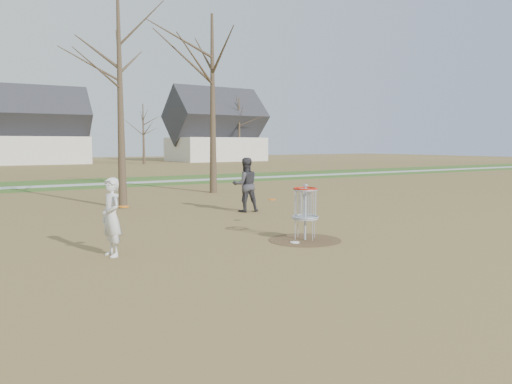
{
  "coord_description": "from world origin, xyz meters",
  "views": [
    {
      "loc": [
        -7.39,
        -9.73,
        2.38
      ],
      "look_at": [
        -0.5,
        1.5,
        1.1
      ],
      "focal_mm": 35.0,
      "sensor_mm": 36.0,
      "label": 1
    }
  ],
  "objects_px": {
    "player_standing": "(111,217)",
    "player_throwing": "(246,185)",
    "disc_golf_basket": "(305,204)",
    "disc_grounded": "(295,242)"
  },
  "relations": [
    {
      "from": "player_standing",
      "to": "player_throwing",
      "type": "relative_size",
      "value": 0.88
    },
    {
      "from": "player_throwing",
      "to": "disc_golf_basket",
      "type": "distance_m",
      "value": 5.43
    },
    {
      "from": "player_standing",
      "to": "disc_grounded",
      "type": "relative_size",
      "value": 7.6
    },
    {
      "from": "player_throwing",
      "to": "disc_golf_basket",
      "type": "height_order",
      "value": "player_throwing"
    },
    {
      "from": "disc_grounded",
      "to": "disc_golf_basket",
      "type": "bearing_deg",
      "value": 21.44
    },
    {
      "from": "player_throwing",
      "to": "disc_grounded",
      "type": "height_order",
      "value": "player_throwing"
    },
    {
      "from": "disc_grounded",
      "to": "player_throwing",
      "type": "bearing_deg",
      "value": 71.61
    },
    {
      "from": "player_throwing",
      "to": "disc_grounded",
      "type": "distance_m",
      "value": 5.79
    },
    {
      "from": "disc_grounded",
      "to": "disc_golf_basket",
      "type": "xyz_separation_m",
      "value": [
        0.43,
        0.17,
        0.89
      ]
    },
    {
      "from": "player_throwing",
      "to": "disc_grounded",
      "type": "bearing_deg",
      "value": 85.48
    }
  ]
}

